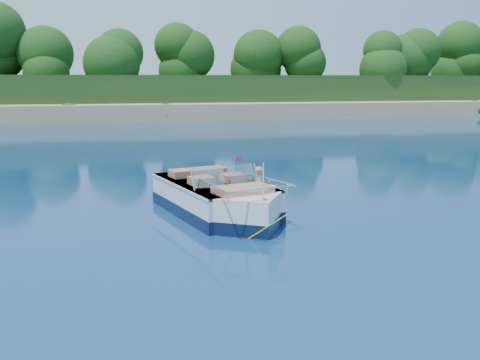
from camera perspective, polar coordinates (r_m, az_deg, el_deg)
The scene contains 6 objects.
ground at distance 12.66m, azimuth 3.14°, elevation -6.01°, with size 160.00×160.00×0.00m, color #0A1B46.
shoreline at distance 75.56m, azimuth -9.99°, elevation 8.55°, with size 170.00×59.00×6.00m.
treeline at distance 52.83m, azimuth -8.99°, elevation 12.67°, with size 150.00×7.12×8.19m.
motorboat at distance 14.41m, azimuth -2.15°, elevation -2.32°, with size 3.15×5.89×2.01m.
tow_tube at distance 16.91m, azimuth 1.96°, elevation -1.36°, with size 1.95×1.95×0.39m.
boy at distance 16.85m, azimuth 2.05°, elevation -1.76°, with size 0.54×0.36×1.49m, color tan.
Camera 1 is at (-3.26, -11.67, 3.64)m, focal length 40.00 mm.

